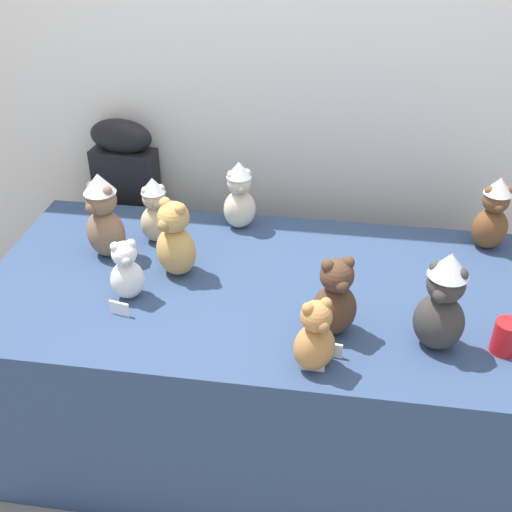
{
  "coord_description": "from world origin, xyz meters",
  "views": [
    {
      "loc": [
        0.27,
        -1.53,
        2.03
      ],
      "look_at": [
        0.0,
        0.25,
        0.85
      ],
      "focal_mm": 43.85,
      "sensor_mm": 36.0,
      "label": 1
    }
  ],
  "objects_px": {
    "teddy_bear_sand": "(155,211)",
    "teddy_bear_caramel": "(315,337)",
    "display_table": "(256,362)",
    "teddy_bear_cream": "(239,196)",
    "teddy_bear_charcoal": "(442,303)",
    "instrument_case": "(132,228)",
    "teddy_bear_honey": "(175,240)",
    "teddy_bear_cocoa": "(335,299)",
    "teddy_bear_chestnut": "(493,214)",
    "teddy_bear_mocha": "(103,217)",
    "teddy_bear_snow": "(126,272)",
    "party_cup_red": "(506,337)"
  },
  "relations": [
    {
      "from": "teddy_bear_charcoal",
      "to": "teddy_bear_caramel",
      "type": "height_order",
      "value": "teddy_bear_charcoal"
    },
    {
      "from": "teddy_bear_caramel",
      "to": "party_cup_red",
      "type": "xyz_separation_m",
      "value": [
        0.57,
        0.16,
        -0.06
      ]
    },
    {
      "from": "teddy_bear_cocoa",
      "to": "teddy_bear_honey",
      "type": "height_order",
      "value": "teddy_bear_honey"
    },
    {
      "from": "display_table",
      "to": "teddy_bear_chestnut",
      "type": "distance_m",
      "value": 1.05
    },
    {
      "from": "teddy_bear_snow",
      "to": "display_table",
      "type": "bearing_deg",
      "value": -11.15
    },
    {
      "from": "teddy_bear_chestnut",
      "to": "display_table",
      "type": "bearing_deg",
      "value": -164.31
    },
    {
      "from": "teddy_bear_charcoal",
      "to": "teddy_bear_sand",
      "type": "bearing_deg",
      "value": 176.84
    },
    {
      "from": "teddy_bear_cream",
      "to": "display_table",
      "type": "bearing_deg",
      "value": -94.65
    },
    {
      "from": "teddy_bear_chestnut",
      "to": "party_cup_red",
      "type": "relative_size",
      "value": 2.68
    },
    {
      "from": "display_table",
      "to": "teddy_bear_cream",
      "type": "height_order",
      "value": "teddy_bear_cream"
    },
    {
      "from": "teddy_bear_honey",
      "to": "teddy_bear_mocha",
      "type": "xyz_separation_m",
      "value": [
        -0.29,
        0.08,
        0.03
      ]
    },
    {
      "from": "teddy_bear_cream",
      "to": "teddy_bear_cocoa",
      "type": "bearing_deg",
      "value": -78.8
    },
    {
      "from": "teddy_bear_chestnut",
      "to": "party_cup_red",
      "type": "xyz_separation_m",
      "value": [
        -0.04,
        -0.61,
        -0.09
      ]
    },
    {
      "from": "display_table",
      "to": "teddy_bear_charcoal",
      "type": "distance_m",
      "value": 0.83
    },
    {
      "from": "teddy_bear_snow",
      "to": "party_cup_red",
      "type": "bearing_deg",
      "value": -33.55
    },
    {
      "from": "teddy_bear_mocha",
      "to": "teddy_bear_caramel",
      "type": "height_order",
      "value": "teddy_bear_mocha"
    },
    {
      "from": "teddy_bear_chestnut",
      "to": "teddy_bear_snow",
      "type": "bearing_deg",
      "value": -166.37
    },
    {
      "from": "teddy_bear_cocoa",
      "to": "teddy_bear_chestnut",
      "type": "relative_size",
      "value": 0.95
    },
    {
      "from": "teddy_bear_sand",
      "to": "teddy_bear_charcoal",
      "type": "bearing_deg",
      "value": -52.78
    },
    {
      "from": "teddy_bear_mocha",
      "to": "teddy_bear_caramel",
      "type": "bearing_deg",
      "value": -7.2
    },
    {
      "from": "teddy_bear_cocoa",
      "to": "teddy_bear_charcoal",
      "type": "bearing_deg",
      "value": -26.78
    },
    {
      "from": "teddy_bear_snow",
      "to": "teddy_bear_caramel",
      "type": "xyz_separation_m",
      "value": [
        0.65,
        -0.25,
        0.01
      ]
    },
    {
      "from": "teddy_bear_sand",
      "to": "teddy_bear_caramel",
      "type": "bearing_deg",
      "value": -71.42
    },
    {
      "from": "instrument_case",
      "to": "teddy_bear_mocha",
      "type": "xyz_separation_m",
      "value": [
        0.1,
        -0.51,
        0.36
      ]
    },
    {
      "from": "teddy_bear_honey",
      "to": "teddy_bear_cream",
      "type": "xyz_separation_m",
      "value": [
        0.17,
        0.36,
        0.0
      ]
    },
    {
      "from": "teddy_bear_honey",
      "to": "teddy_bear_caramel",
      "type": "bearing_deg",
      "value": -10.74
    },
    {
      "from": "teddy_bear_sand",
      "to": "teddy_bear_chestnut",
      "type": "bearing_deg",
      "value": -21.4
    },
    {
      "from": "teddy_bear_chestnut",
      "to": "teddy_bear_caramel",
      "type": "height_order",
      "value": "teddy_bear_chestnut"
    },
    {
      "from": "teddy_bear_honey",
      "to": "teddy_bear_mocha",
      "type": "relative_size",
      "value": 0.88
    },
    {
      "from": "teddy_bear_cocoa",
      "to": "teddy_bear_sand",
      "type": "height_order",
      "value": "teddy_bear_cocoa"
    },
    {
      "from": "display_table",
      "to": "instrument_case",
      "type": "relative_size",
      "value": 1.81
    },
    {
      "from": "teddy_bear_mocha",
      "to": "teddy_bear_charcoal",
      "type": "bearing_deg",
      "value": 7.88
    },
    {
      "from": "instrument_case",
      "to": "teddy_bear_honey",
      "type": "relative_size",
      "value": 3.63
    },
    {
      "from": "instrument_case",
      "to": "teddy_bear_honey",
      "type": "distance_m",
      "value": 0.78
    },
    {
      "from": "display_table",
      "to": "teddy_bear_snow",
      "type": "bearing_deg",
      "value": -162.15
    },
    {
      "from": "teddy_bear_snow",
      "to": "teddy_bear_mocha",
      "type": "distance_m",
      "value": 0.3
    },
    {
      "from": "teddy_bear_cocoa",
      "to": "teddy_bear_mocha",
      "type": "height_order",
      "value": "teddy_bear_mocha"
    },
    {
      "from": "teddy_bear_cocoa",
      "to": "teddy_bear_cream",
      "type": "xyz_separation_m",
      "value": [
        -0.4,
        0.61,
        0.01
      ]
    },
    {
      "from": "teddy_bear_caramel",
      "to": "teddy_bear_chestnut",
      "type": "bearing_deg",
      "value": 19.0
    },
    {
      "from": "instrument_case",
      "to": "teddy_bear_mocha",
      "type": "relative_size",
      "value": 3.19
    },
    {
      "from": "teddy_bear_cream",
      "to": "instrument_case",
      "type": "bearing_deg",
      "value": 134.76
    },
    {
      "from": "teddy_bear_honey",
      "to": "teddy_bear_charcoal",
      "type": "height_order",
      "value": "teddy_bear_charcoal"
    },
    {
      "from": "instrument_case",
      "to": "teddy_bear_caramel",
      "type": "xyz_separation_m",
      "value": [
        0.91,
        -1.01,
        0.31
      ]
    },
    {
      "from": "teddy_bear_cocoa",
      "to": "teddy_bear_caramel",
      "type": "xyz_separation_m",
      "value": [
        -0.05,
        -0.17,
        -0.02
      ]
    },
    {
      "from": "instrument_case",
      "to": "teddy_bear_chestnut",
      "type": "distance_m",
      "value": 1.58
    },
    {
      "from": "teddy_bear_snow",
      "to": "teddy_bear_sand",
      "type": "height_order",
      "value": "teddy_bear_sand"
    },
    {
      "from": "teddy_bear_caramel",
      "to": "party_cup_red",
      "type": "height_order",
      "value": "teddy_bear_caramel"
    },
    {
      "from": "teddy_bear_honey",
      "to": "teddy_bear_chestnut",
      "type": "bearing_deg",
      "value": 45.13
    },
    {
      "from": "display_table",
      "to": "teddy_bear_sand",
      "type": "bearing_deg",
      "value": 150.66
    },
    {
      "from": "display_table",
      "to": "teddy_bear_cream",
      "type": "xyz_separation_m",
      "value": [
        -0.13,
        0.39,
        0.51
      ]
    }
  ]
}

